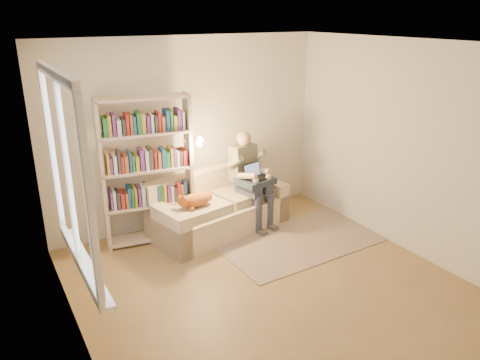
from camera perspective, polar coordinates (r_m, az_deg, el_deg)
floor at (r=5.24m, az=4.65°, el=-13.59°), size 4.50×4.50×0.00m
ceiling at (r=4.38m, az=5.62°, el=16.08°), size 4.00×4.50×0.02m
wall_left at (r=3.93m, az=-19.65°, el=-5.09°), size 0.02×4.50×2.60m
wall_right at (r=5.98m, az=21.01°, el=3.18°), size 0.02×4.50×2.60m
wall_back at (r=6.54m, az=-6.32°, el=5.73°), size 4.00×0.02×2.60m
window at (r=4.10m, az=-19.60°, el=-2.95°), size 0.12×1.52×1.69m
sofa at (r=6.49m, az=-2.73°, el=-3.66°), size 2.02×1.20×0.81m
person at (r=6.49m, az=1.11°, el=0.77°), size 0.46×0.64×1.34m
cat at (r=6.03m, az=-5.47°, el=-2.39°), size 0.59×0.29×0.22m
blanket at (r=6.41m, az=1.59°, el=-0.20°), size 0.53×0.47×0.08m
laptop at (r=6.38m, az=1.54°, el=0.61°), size 0.34×0.29×0.27m
bookshelf at (r=6.03m, az=-11.28°, el=1.96°), size 1.28×0.52×1.94m
rug at (r=6.34m, az=7.16°, el=-7.30°), size 2.18×1.34×0.01m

